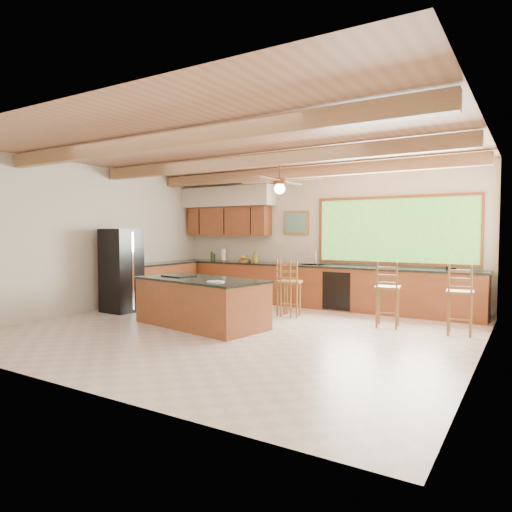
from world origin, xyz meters
The scene contains 9 objects.
ground centered at (0.00, 0.00, 0.00)m, with size 7.20×7.20×0.00m, color #C0AD9F.
room_shell centered at (-0.17, 0.65, 2.21)m, with size 7.27×6.54×3.02m.
counter_run centered at (-0.82, 2.52, 0.46)m, with size 7.12×3.10×1.26m.
island centered at (-0.77, -0.02, 0.42)m, with size 2.53×1.51×0.85m.
refrigerator centered at (-3.05, 0.25, 0.85)m, with size 0.68×0.66×1.70m.
bar_stool_a centered at (0.10, 1.55, 0.66)m, with size 0.45×0.45×1.11m.
bar_stool_b centered at (0.15, 1.54, 0.66)m, with size 0.49×0.49×1.11m.
bar_stool_c centered at (2.03, 1.54, 0.67)m, with size 0.47×0.47×1.13m.
bar_stool_d centered at (3.17, 1.54, 0.67)m, with size 0.44×0.44×1.13m.
Camera 1 is at (4.17, -6.24, 1.63)m, focal length 32.00 mm.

